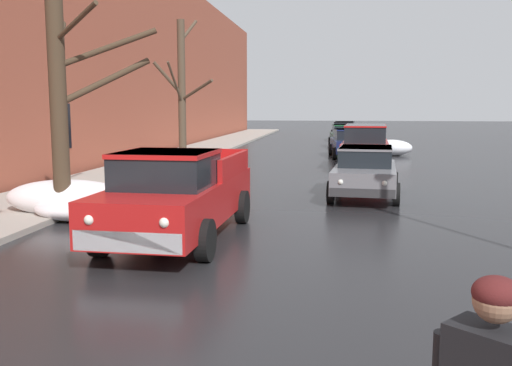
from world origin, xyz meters
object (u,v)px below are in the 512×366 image
bare_tree_second_along_sidewalk (63,81)px  sedan_black_at_far_intersection (344,131)px  sedan_grey_parked_kerbside_close (365,171)px  sedan_darkblue_parked_far_down_block (350,142)px  pickup_truck_red_approaching_near_lane (178,194)px  bare_tree_mid_block (182,92)px  sedan_green_queued_behind_truck (346,135)px  suv_red_parked_kerbside_mid (365,145)px

bare_tree_second_along_sidewalk → sedan_black_at_far_intersection: (6.57, 30.98, -2.36)m
sedan_grey_parked_kerbside_close → sedan_darkblue_parked_far_down_block: same height
pickup_truck_red_approaching_near_lane → sedan_grey_parked_kerbside_close: (3.83, 5.76, -0.13)m
bare_tree_mid_block → sedan_darkblue_parked_far_down_block: bearing=45.8°
sedan_green_queued_behind_truck → suv_red_parked_kerbside_mid: bearing=-87.2°
sedan_green_queued_behind_truck → sedan_black_at_far_intersection: same height
sedan_darkblue_parked_far_down_block → pickup_truck_red_approaching_near_lane: bearing=-101.2°
bare_tree_mid_block → sedan_darkblue_parked_far_down_block: size_ratio=1.44×
suv_red_parked_kerbside_mid → sedan_black_at_far_intersection: size_ratio=1.03×
bare_tree_second_along_sidewalk → pickup_truck_red_approaching_near_lane: size_ratio=1.13×
bare_tree_second_along_sidewalk → sedan_black_at_far_intersection: 31.75m
bare_tree_second_along_sidewalk → bare_tree_mid_block: bare_tree_mid_block is taller
sedan_darkblue_parked_far_down_block → sedan_black_at_far_intersection: size_ratio=0.95×
suv_red_parked_kerbside_mid → sedan_grey_parked_kerbside_close: bearing=-92.6°
sedan_grey_parked_kerbside_close → bare_tree_mid_block: bearing=140.3°
pickup_truck_red_approaching_near_lane → sedan_green_queued_behind_truck: pickup_truck_red_approaching_near_lane is taller
bare_tree_mid_block → sedan_green_queued_behind_truck: bare_tree_mid_block is taller
pickup_truck_red_approaching_near_lane → sedan_black_at_far_intersection: bearing=83.8°
suv_red_parked_kerbside_mid → sedan_black_at_far_intersection: bearing=91.8°
bare_tree_mid_block → sedan_black_at_far_intersection: 22.18m
suv_red_parked_kerbside_mid → sedan_darkblue_parked_far_down_block: (-0.50, 5.57, -0.24)m
suv_red_parked_kerbside_mid → sedan_green_queued_behind_truck: size_ratio=1.17×
bare_tree_second_along_sidewalk → sedan_grey_parked_kerbside_close: bare_tree_second_along_sidewalk is taller
sedan_darkblue_parked_far_down_block → sedan_black_at_far_intersection: same height
bare_tree_second_along_sidewalk → sedan_darkblue_parked_far_down_block: (6.68, 16.86, -2.36)m
pickup_truck_red_approaching_near_lane → sedan_grey_parked_kerbside_close: 6.92m
bare_tree_mid_block → pickup_truck_red_approaching_near_lane: bare_tree_mid_block is taller
bare_tree_second_along_sidewalk → sedan_grey_parked_kerbside_close: 8.37m
bare_tree_second_along_sidewalk → pickup_truck_red_approaching_near_lane: bearing=-27.5°
sedan_darkblue_parked_far_down_block → suv_red_parked_kerbside_mid: bearing=-84.9°
sedan_grey_parked_kerbside_close → sedan_green_queued_behind_truck: 19.49m
sedan_darkblue_parked_far_down_block → bare_tree_mid_block: bearing=-134.2°
bare_tree_second_along_sidewalk → sedan_green_queued_behind_truck: bearing=74.5°
bare_tree_mid_block → pickup_truck_red_approaching_near_lane: size_ratio=1.14×
pickup_truck_red_approaching_near_lane → sedan_grey_parked_kerbside_close: size_ratio=1.28×
bare_tree_mid_block → sedan_green_queued_behind_truck: size_ratio=1.54×
sedan_black_at_far_intersection → sedan_green_queued_behind_truck: bearing=-89.9°
pickup_truck_red_approaching_near_lane → sedan_green_queued_behind_truck: 25.51m
bare_tree_second_along_sidewalk → bare_tree_mid_block: size_ratio=1.00×
pickup_truck_red_approaching_near_lane → sedan_darkblue_parked_far_down_block: size_ratio=1.27×
bare_tree_second_along_sidewalk → sedan_green_queued_behind_truck: bare_tree_second_along_sidewalk is taller
pickup_truck_red_approaching_near_lane → sedan_green_queued_behind_truck: size_ratio=1.35×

